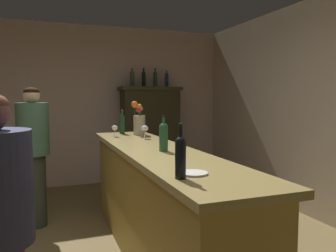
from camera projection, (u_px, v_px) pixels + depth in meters
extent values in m
cube|color=#C5AA98|center=(74.00, 106.00, 5.65)|extent=(5.35, 0.12, 2.71)
cube|color=olive|center=(157.00, 207.00, 3.06)|extent=(0.57, 2.97, 0.98)
cube|color=olive|center=(157.00, 152.00, 3.02)|extent=(0.65, 3.10, 0.05)
cube|color=#2D2917|center=(150.00, 135.00, 5.84)|extent=(0.98, 0.39, 1.68)
cube|color=#303019|center=(150.00, 89.00, 5.77)|extent=(1.06, 0.45, 0.06)
cylinder|color=#1B3823|center=(122.00, 125.00, 4.25)|extent=(0.07, 0.07, 0.22)
sphere|color=#1B3823|center=(122.00, 116.00, 4.24)|extent=(0.07, 0.07, 0.07)
cylinder|color=#1B3823|center=(122.00, 114.00, 4.24)|extent=(0.03, 0.03, 0.07)
cylinder|color=#A91F25|center=(122.00, 110.00, 4.24)|extent=(0.03, 0.03, 0.02)
cylinder|color=black|center=(180.00, 160.00, 1.91)|extent=(0.06, 0.06, 0.21)
sphere|color=black|center=(181.00, 142.00, 1.90)|extent=(0.06, 0.06, 0.06)
cylinder|color=black|center=(181.00, 134.00, 1.90)|extent=(0.02, 0.02, 0.09)
cylinder|color=black|center=(181.00, 125.00, 1.89)|extent=(0.02, 0.02, 0.02)
cylinder|color=#235030|center=(164.00, 139.00, 2.89)|extent=(0.08, 0.08, 0.21)
sphere|color=#235030|center=(164.00, 127.00, 2.88)|extent=(0.08, 0.08, 0.08)
cylinder|color=#235030|center=(164.00, 122.00, 2.87)|extent=(0.03, 0.03, 0.09)
cylinder|color=black|center=(164.00, 116.00, 2.87)|extent=(0.03, 0.03, 0.02)
cylinder|color=white|center=(115.00, 136.00, 3.96)|extent=(0.06, 0.06, 0.00)
cylinder|color=white|center=(115.00, 133.00, 3.96)|extent=(0.01, 0.01, 0.07)
ellipsoid|color=white|center=(115.00, 128.00, 3.95)|extent=(0.07, 0.07, 0.06)
cylinder|color=white|center=(145.00, 138.00, 3.78)|extent=(0.06, 0.06, 0.00)
cylinder|color=white|center=(145.00, 135.00, 3.77)|extent=(0.01, 0.01, 0.07)
ellipsoid|color=white|center=(145.00, 128.00, 3.77)|extent=(0.08, 0.08, 0.07)
ellipsoid|color=maroon|center=(145.00, 130.00, 3.77)|extent=(0.07, 0.07, 0.03)
cylinder|color=tan|center=(139.00, 125.00, 4.16)|extent=(0.15, 0.15, 0.24)
cylinder|color=#38602D|center=(141.00, 116.00, 4.17)|extent=(0.01, 0.01, 0.18)
sphere|color=#D5557F|center=(141.00, 109.00, 4.16)|extent=(0.05, 0.05, 0.05)
cylinder|color=#38602D|center=(139.00, 116.00, 4.19)|extent=(0.01, 0.01, 0.17)
sphere|color=red|center=(139.00, 109.00, 4.18)|extent=(0.08, 0.08, 0.08)
cylinder|color=#38602D|center=(135.00, 114.00, 4.12)|extent=(0.01, 0.01, 0.23)
sphere|color=orange|center=(135.00, 104.00, 4.11)|extent=(0.08, 0.08, 0.08)
cylinder|color=#38602D|center=(140.00, 115.00, 4.11)|extent=(0.01, 0.01, 0.21)
sphere|color=orange|center=(140.00, 106.00, 4.11)|extent=(0.06, 0.06, 0.06)
cylinder|color=white|center=(194.00, 173.00, 2.03)|extent=(0.18, 0.18, 0.01)
cylinder|color=#2A452C|center=(132.00, 80.00, 5.65)|extent=(0.07, 0.07, 0.22)
sphere|color=#2A452C|center=(132.00, 73.00, 5.64)|extent=(0.07, 0.07, 0.07)
cylinder|color=#2A452C|center=(132.00, 71.00, 5.63)|extent=(0.03, 0.03, 0.07)
cylinder|color=red|center=(132.00, 69.00, 5.63)|extent=(0.03, 0.03, 0.02)
cylinder|color=black|center=(144.00, 80.00, 5.72)|extent=(0.07, 0.07, 0.23)
sphere|color=black|center=(144.00, 73.00, 5.71)|extent=(0.07, 0.07, 0.07)
cylinder|color=black|center=(144.00, 71.00, 5.70)|extent=(0.03, 0.03, 0.08)
cylinder|color=#AC172B|center=(144.00, 68.00, 5.70)|extent=(0.03, 0.03, 0.02)
cylinder|color=#183825|center=(155.00, 80.00, 5.79)|extent=(0.07, 0.07, 0.23)
sphere|color=#183825|center=(155.00, 74.00, 5.78)|extent=(0.07, 0.07, 0.07)
cylinder|color=#183825|center=(155.00, 72.00, 5.78)|extent=(0.03, 0.03, 0.08)
cylinder|color=black|center=(155.00, 69.00, 5.77)|extent=(0.03, 0.03, 0.02)
cylinder|color=#1C2532|center=(167.00, 81.00, 5.86)|extent=(0.07, 0.07, 0.21)
sphere|color=#1C2532|center=(167.00, 75.00, 5.85)|extent=(0.07, 0.07, 0.07)
cylinder|color=#1C2532|center=(167.00, 73.00, 5.85)|extent=(0.02, 0.02, 0.07)
cylinder|color=gold|center=(167.00, 70.00, 5.85)|extent=(0.03, 0.03, 0.02)
cylinder|color=#2E3627|center=(35.00, 191.00, 3.87)|extent=(0.26, 0.26, 0.84)
cylinder|color=#3E6148|center=(33.00, 129.00, 3.81)|extent=(0.36, 0.36, 0.60)
sphere|color=#D4B088|center=(31.00, 95.00, 3.77)|extent=(0.18, 0.18, 0.18)
ellipsoid|color=black|center=(31.00, 92.00, 3.77)|extent=(0.17, 0.17, 0.10)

